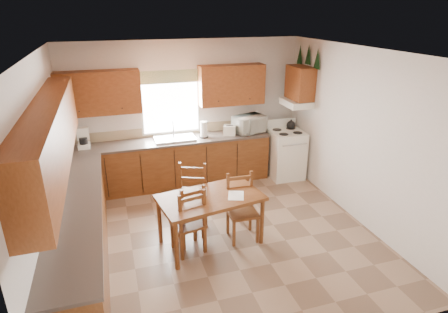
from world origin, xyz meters
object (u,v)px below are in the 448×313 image
object	(u,v)px
chair_far_left	(191,201)
chair_near_right	(188,220)
dining_table	(211,220)
chair_far_right	(243,209)
chair_near_left	(189,213)
microwave	(249,124)
stove	(286,155)

from	to	relation	value
chair_far_left	chair_near_right	bearing A→B (deg)	-86.84
dining_table	chair_far_left	world-z (taller)	chair_far_left
chair_near_right	dining_table	bearing A→B (deg)	-179.14
dining_table	chair_far_right	size ratio (longest dim) A/B	1.44
chair_near_left	chair_far_left	distance (m)	0.27
microwave	dining_table	size ratio (longest dim) A/B	0.39
microwave	chair_near_left	xyz separation A→B (m)	(-1.67, -1.97, -0.62)
stove	chair_far_right	xyz separation A→B (m)	(-1.59, -1.83, 0.03)
chair_near_right	chair_far_left	xyz separation A→B (m)	(0.16, 0.46, 0.04)
chair_far_left	chair_far_right	size ratio (longest dim) A/B	1.06
dining_table	chair_near_right	distance (m)	0.37
dining_table	chair_near_left	xyz separation A→B (m)	(-0.28, 0.14, 0.09)
stove	chair_far_right	world-z (taller)	chair_far_right
stove	chair_near_right	world-z (taller)	chair_near_right
dining_table	chair_far_right	world-z (taller)	chair_far_right
stove	chair_near_left	bearing A→B (deg)	-142.30
chair_near_left	chair_far_right	xyz separation A→B (m)	(0.76, -0.16, 0.03)
microwave	chair_far_left	size ratio (longest dim) A/B	0.52
microwave	dining_table	bearing A→B (deg)	-140.92
stove	microwave	world-z (taller)	microwave
microwave	chair_far_right	size ratio (longest dim) A/B	0.56
chair_near_right	chair_far_right	world-z (taller)	chair_far_right
stove	dining_table	size ratio (longest dim) A/B	0.66
stove	chair_near_right	xyz separation A→B (m)	(-2.42, -1.89, 0.02)
stove	microwave	distance (m)	0.97
microwave	chair_far_right	xyz separation A→B (m)	(-0.91, -2.13, -0.59)
chair_near_left	chair_near_right	xyz separation A→B (m)	(-0.07, -0.22, 0.02)
chair_near_left	chair_near_right	size ratio (longest dim) A/B	0.96
stove	chair_far_right	bearing A→B (deg)	-128.65
chair_near_left	chair_near_right	distance (m)	0.23
stove	chair_far_right	distance (m)	2.43
chair_far_left	stove	bearing A→B (deg)	54.08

